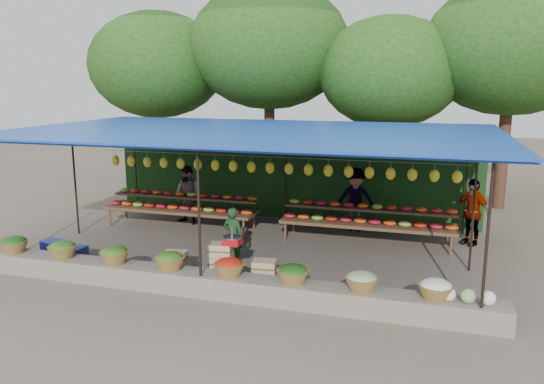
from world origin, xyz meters
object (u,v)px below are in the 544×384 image
(vendor_seated, at_px, (233,236))
(blue_crate_front, at_px, (74,253))
(weighing_scale, at_px, (232,240))
(blue_crate_back, at_px, (53,246))
(crate_counter, at_px, (220,266))

(vendor_seated, distance_m, blue_crate_front, 3.60)
(weighing_scale, height_order, blue_crate_front, weighing_scale)
(blue_crate_front, bearing_deg, blue_crate_back, 160.82)
(blue_crate_back, bearing_deg, crate_counter, 4.08)
(weighing_scale, distance_m, blue_crate_back, 4.74)
(blue_crate_front, bearing_deg, weighing_scale, -1.03)
(weighing_scale, xyz_separation_m, vendor_seated, (-0.36, 0.97, -0.22))
(blue_crate_front, relative_size, blue_crate_back, 1.05)
(blue_crate_front, height_order, blue_crate_back, blue_crate_front)
(blue_crate_front, distance_m, blue_crate_back, 0.86)
(crate_counter, height_order, blue_crate_front, crate_counter)
(weighing_scale, relative_size, vendor_seated, 0.30)
(vendor_seated, bearing_deg, blue_crate_back, 13.67)
(vendor_seated, bearing_deg, weighing_scale, 118.07)
(blue_crate_front, bearing_deg, crate_counter, -1.28)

